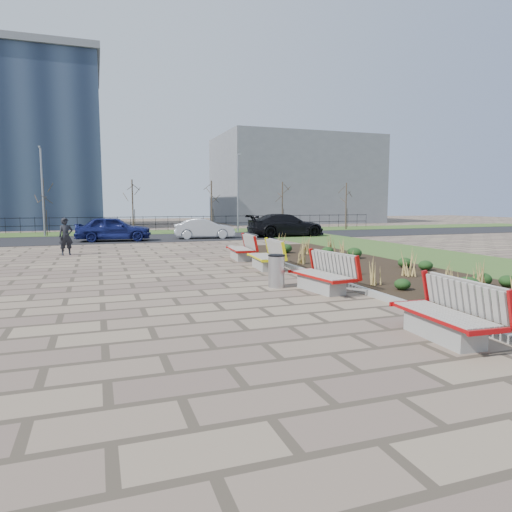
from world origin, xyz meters
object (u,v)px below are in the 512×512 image
object	(u,v)px
bench_c	(264,255)
litter_bin	(276,271)
bench_b	(321,273)
pedestrian	(66,236)
bench_d	(240,247)
car_blue	(114,229)
car_black	(286,225)
bench_a	(444,311)
lamp_west	(43,192)
lamp_east	(238,194)
car_silver	(204,228)

from	to	relation	value
bench_c	litter_bin	distance (m)	3.52
bench_b	pedestrian	xyz separation A→B (m)	(-6.89, 11.27, 0.34)
bench_d	car_blue	distance (m)	11.92
pedestrian	car_blue	xyz separation A→B (m)	(2.27, 6.94, -0.07)
car_blue	car_black	bearing A→B (deg)	-83.31
bench_d	car_blue	xyz separation A→B (m)	(-4.61, 10.99, 0.27)
bench_a	pedestrian	size ratio (longest dim) A/B	1.25
car_black	pedestrian	bearing A→B (deg)	117.06
bench_a	bench_c	bearing A→B (deg)	93.02
bench_d	pedestrian	size ratio (longest dim) A/B	1.25
bench_c	lamp_west	distance (m)	21.71
bench_c	bench_d	distance (m)	2.89
bench_b	car_blue	world-z (taller)	car_blue
pedestrian	car_black	distance (m)	15.34
bench_c	bench_d	xyz separation A→B (m)	(0.00, 2.89, 0.00)
bench_c	lamp_west	bearing A→B (deg)	119.68
bench_a	lamp_east	xyz separation A→B (m)	(5.00, 28.46, 2.54)
car_silver	lamp_west	xyz separation A→B (m)	(-10.06, 5.41, 2.38)
litter_bin	car_black	world-z (taller)	car_black
car_silver	lamp_east	size ratio (longest dim) A/B	0.65
lamp_east	car_black	bearing A→B (deg)	-72.76
lamp_west	lamp_east	xyz separation A→B (m)	(14.00, 0.00, 0.00)
bench_a	pedestrian	bearing A→B (deg)	116.55
car_blue	car_silver	xyz separation A→B (m)	(5.67, 0.30, -0.11)
bench_b	car_silver	xyz separation A→B (m)	(1.06, 18.51, 0.16)
lamp_west	bench_d	bearing A→B (deg)	-61.68
bench_d	car_black	distance (m)	12.98
pedestrian	lamp_east	distance (m)	17.50
pedestrian	car_blue	bearing A→B (deg)	58.47
bench_b	car_black	distance (m)	19.51
litter_bin	lamp_east	world-z (taller)	lamp_east
bench_d	lamp_west	bearing A→B (deg)	122.74
litter_bin	car_blue	distance (m)	17.69
pedestrian	litter_bin	bearing A→B (deg)	-73.35
bench_d	car_black	xyz separation A→B (m)	(6.74, 11.09, 0.30)
bench_c	lamp_west	size ratio (longest dim) A/B	0.35
bench_b	lamp_west	size ratio (longest dim) A/B	0.35
bench_b	car_silver	world-z (taller)	car_silver
bench_c	car_blue	world-z (taller)	car_blue
litter_bin	pedestrian	xyz separation A→B (m)	(-5.99, 10.35, 0.39)
lamp_west	lamp_east	bearing A→B (deg)	0.00
bench_a	bench_b	bearing A→B (deg)	93.02
car_blue	car_black	xyz separation A→B (m)	(11.36, 0.09, 0.03)
pedestrian	car_silver	xyz separation A→B (m)	(7.94, 7.24, -0.18)
bench_b	car_blue	bearing A→B (deg)	96.50
pedestrian	bench_c	bearing A→B (deg)	-58.65
bench_b	lamp_west	distance (m)	25.68
bench_d	car_black	world-z (taller)	car_black
bench_b	lamp_west	xyz separation A→B (m)	(-9.00, 23.92, 2.54)
bench_d	pedestrian	bearing A→B (deg)	153.94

